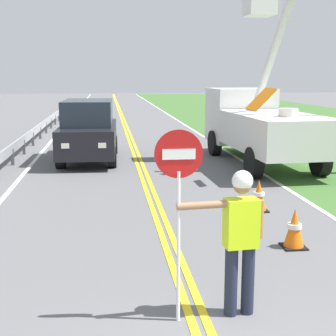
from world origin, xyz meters
TOP-DOWN VIEW (x-y plane):
  - centerline_yellow_left at (-0.09, 20.00)m, footprint 0.11×110.00m
  - centerline_yellow_right at (0.09, 20.00)m, footprint 0.11×110.00m
  - edge_line_right at (3.60, 20.00)m, footprint 0.12×110.00m
  - edge_line_left at (-3.60, 20.00)m, footprint 0.12×110.00m
  - flagger_worker at (0.52, 2.30)m, footprint 1.08×0.28m
  - stop_sign_paddle at (-0.25, 2.23)m, footprint 0.56×0.04m
  - utility_bucket_truck at (4.03, 12.68)m, footprint 2.67×6.90m
  - oncoming_suv_nearest at (-1.69, 13.78)m, footprint 2.03×4.66m
  - traffic_cone_lead at (2.11, 4.49)m, footprint 0.40×0.40m
  - traffic_cone_mid at (2.21, 6.79)m, footprint 0.40×0.40m
  - guardrail_left_shoulder at (-4.20, 14.30)m, footprint 0.10×32.00m

SIDE VIEW (x-z plane):
  - centerline_yellow_left at x=-0.09m, z-range 0.00..0.01m
  - centerline_yellow_right at x=0.09m, z-range 0.00..0.01m
  - edge_line_right at x=3.60m, z-range 0.00..0.01m
  - edge_line_left at x=-3.60m, z-range 0.00..0.01m
  - traffic_cone_lead at x=2.11m, z-range -0.01..0.69m
  - traffic_cone_mid at x=2.21m, z-range -0.01..0.69m
  - guardrail_left_shoulder at x=-4.20m, z-range 0.16..0.87m
  - flagger_worker at x=0.52m, z-range 0.13..1.96m
  - oncoming_suv_nearest at x=-1.69m, z-range 0.01..2.11m
  - utility_bucket_truck at x=4.03m, z-range -1.41..4.25m
  - stop_sign_paddle at x=-0.25m, z-range 0.54..2.87m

